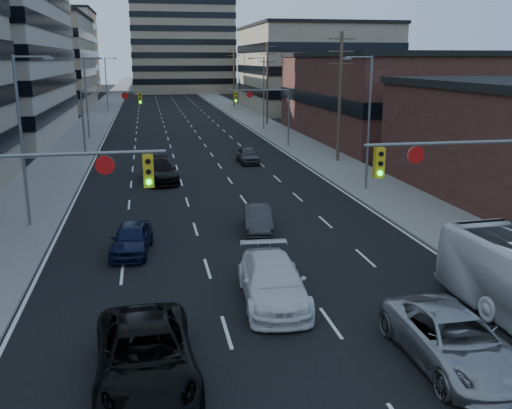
{
  "coord_description": "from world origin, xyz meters",
  "views": [
    {
      "loc": [
        -4.07,
        -11.1,
        8.79
      ],
      "look_at": [
        0.75,
        14.18,
        2.2
      ],
      "focal_mm": 40.0,
      "sensor_mm": 36.0,
      "label": 1
    }
  ],
  "objects": [
    {
      "name": "streetlight_right_far",
      "position": [
        10.34,
        60.0,
        5.05
      ],
      "size": [
        2.03,
        0.22,
        9.0
      ],
      "color": "slate",
      "rests_on": "ground"
    },
    {
      "name": "utility_pole_distant",
      "position": [
        12.2,
        96.0,
        5.78
      ],
      "size": [
        2.2,
        0.28,
        11.0
      ],
      "color": "#4C3D2D",
      "rests_on": "ground"
    },
    {
      "name": "signal_far_right",
      "position": [
        7.68,
        45.0,
        4.3
      ],
      "size": [
        6.09,
        0.33,
        6.0
      ],
      "color": "slate",
      "rests_on": "ground"
    },
    {
      "name": "signal_near_left",
      "position": [
        -7.45,
        8.0,
        4.33
      ],
      "size": [
        6.59,
        0.33,
        6.0
      ],
      "color": "slate",
      "rests_on": "ground"
    },
    {
      "name": "sedan_black_far",
      "position": [
        -3.29,
        30.54,
        0.79
      ],
      "size": [
        2.79,
        5.63,
        1.57
      ],
      "primitive_type": "imported",
      "rotation": [
        0.0,
        0.0,
        0.11
      ],
      "color": "black",
      "rests_on": "ground"
    },
    {
      "name": "road_surface",
      "position": [
        0.0,
        130.0,
        0.01
      ],
      "size": [
        18.0,
        300.0,
        0.02
      ],
      "primitive_type": "cube",
      "color": "black",
      "rests_on": "ground"
    },
    {
      "name": "sidewalk_right",
      "position": [
        11.5,
        130.0,
        0.07
      ],
      "size": [
        5.0,
        300.0,
        0.15
      ],
      "primitive_type": "cube",
      "color": "slate",
      "rests_on": "ground"
    },
    {
      "name": "signal_near_right",
      "position": [
        7.45,
        8.0,
        4.33
      ],
      "size": [
        6.59,
        0.33,
        6.0
      ],
      "color": "slate",
      "rests_on": "ground"
    },
    {
      "name": "utility_pole_block",
      "position": [
        12.2,
        36.0,
        5.78
      ],
      "size": [
        2.2,
        0.28,
        11.0
      ],
      "color": "#4C3D2D",
      "rests_on": "ground"
    },
    {
      "name": "silver_suv",
      "position": [
        4.49,
        2.73,
        0.79
      ],
      "size": [
        2.65,
        5.68,
        1.57
      ],
      "primitive_type": "imported",
      "rotation": [
        0.0,
        0.0,
        0.01
      ],
      "color": "#9D9CA0",
      "rests_on": "ground"
    },
    {
      "name": "streetlight_right_near",
      "position": [
        10.34,
        25.0,
        5.05
      ],
      "size": [
        2.03,
        0.22,
        9.0
      ],
      "color": "slate",
      "rests_on": "ground"
    },
    {
      "name": "bg_block_left",
      "position": [
        -28.0,
        140.0,
        10.0
      ],
      "size": [
        24.0,
        24.0,
        20.0
      ],
      "primitive_type": "cube",
      "color": "#ADA089",
      "rests_on": "ground"
    },
    {
      "name": "office_right_far",
      "position": [
        25.0,
        88.0,
        7.0
      ],
      "size": [
        22.0,
        28.0,
        14.0
      ],
      "primitive_type": "cube",
      "color": "gray",
      "rests_on": "ground"
    },
    {
      "name": "sidewalk_left",
      "position": [
        -11.5,
        130.0,
        0.07
      ],
      "size": [
        5.0,
        300.0,
        0.15
      ],
      "primitive_type": "cube",
      "color": "slate",
      "rests_on": "ground"
    },
    {
      "name": "white_van",
      "position": [
        0.23,
        8.13,
        0.81
      ],
      "size": [
        2.65,
        5.73,
        1.62
      ],
      "primitive_type": "imported",
      "rotation": [
        0.0,
        0.0,
        -0.07
      ],
      "color": "silver",
      "rests_on": "ground"
    },
    {
      "name": "black_pickup",
      "position": [
        -4.41,
        3.45,
        0.82
      ],
      "size": [
        2.97,
        6.01,
        1.64
      ],
      "primitive_type": "imported",
      "rotation": [
        0.0,
        0.0,
        0.04
      ],
      "color": "black",
      "rests_on": "ground"
    },
    {
      "name": "sedan_grey_right",
      "position": [
        4.41,
        37.13,
        0.69
      ],
      "size": [
        1.66,
        4.06,
        1.38
      ],
      "primitive_type": "imported",
      "rotation": [
        0.0,
        0.0,
        0.01
      ],
      "color": "#38383B",
      "rests_on": "ground"
    },
    {
      "name": "streetlight_left_near",
      "position": [
        -10.34,
        20.0,
        5.05
      ],
      "size": [
        2.03,
        0.22,
        9.0
      ],
      "color": "slate",
      "rests_on": "ground"
    },
    {
      "name": "office_left_far",
      "position": [
        -24.0,
        100.0,
        8.0
      ],
      "size": [
        20.0,
        30.0,
        16.0
      ],
      "primitive_type": "cube",
      "color": "gray",
      "rests_on": "ground"
    },
    {
      "name": "streetlight_left_far",
      "position": [
        -10.34,
        90.0,
        5.05
      ],
      "size": [
        2.03,
        0.22,
        9.0
      ],
      "color": "slate",
      "rests_on": "ground"
    },
    {
      "name": "utility_pole_midblock",
      "position": [
        12.2,
        66.0,
        5.78
      ],
      "size": [
        2.2,
        0.28,
        11.0
      ],
      "color": "#4C3D2D",
      "rests_on": "ground"
    },
    {
      "name": "sedan_grey_center",
      "position": [
        1.41,
        17.15,
        0.65
      ],
      "size": [
        1.89,
        4.1,
        1.3
      ],
      "primitive_type": "imported",
      "rotation": [
        0.0,
        0.0,
        -0.13
      ],
      "color": "#2D2D2F",
      "rests_on": "ground"
    },
    {
      "name": "sedan_blue",
      "position": [
        -5.02,
        14.74,
        0.71
      ],
      "size": [
        2.18,
        4.35,
        1.42
      ],
      "primitive_type": "imported",
      "rotation": [
        0.0,
        0.0,
        -0.12
      ],
      "color": "black",
      "rests_on": "ground"
    },
    {
      "name": "signal_far_left",
      "position": [
        -7.68,
        45.0,
        4.3
      ],
      "size": [
        6.09,
        0.33,
        6.0
      ],
      "color": "slate",
      "rests_on": "ground"
    },
    {
      "name": "storefront_right_mid",
      "position": [
        24.0,
        50.0,
        4.5
      ],
      "size": [
        20.0,
        30.0,
        9.0
      ],
      "primitive_type": "cube",
      "color": "#472119",
      "rests_on": "ground"
    },
    {
      "name": "streetlight_left_mid",
      "position": [
        -10.34,
        55.0,
        5.05
      ],
      "size": [
        2.03,
        0.22,
        9.0
      ],
      "color": "slate",
      "rests_on": "ground"
    },
    {
      "name": "bg_block_right",
      "position": [
        32.0,
        130.0,
        6.0
      ],
      "size": [
        22.0,
        22.0,
        12.0
      ],
      "primitive_type": "cube",
      "color": "gray",
      "rests_on": "ground"
    }
  ]
}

